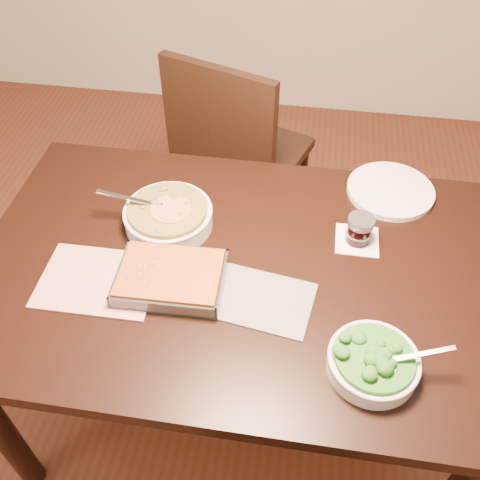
{
  "coord_description": "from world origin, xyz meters",
  "views": [
    {
      "loc": [
        0.15,
        -0.92,
        1.82
      ],
      "look_at": [
        0.0,
        0.05,
        0.8
      ],
      "focal_mm": 40.0,
      "sensor_mm": 36.0,
      "label": 1
    }
  ],
  "objects_px": {
    "table": "(236,288)",
    "baking_dish": "(171,278)",
    "wine_tumbler": "(360,229)",
    "dinner_plate": "(390,191)",
    "stew_bowl": "(168,216)",
    "broccoli_bowl": "(373,362)",
    "chair_far": "(235,151)"
  },
  "relations": [
    {
      "from": "stew_bowl",
      "to": "baking_dish",
      "type": "relative_size",
      "value": 1.01
    },
    {
      "from": "broccoli_bowl",
      "to": "baking_dish",
      "type": "relative_size",
      "value": 0.84
    },
    {
      "from": "broccoli_bowl",
      "to": "wine_tumbler",
      "type": "xyz_separation_m",
      "value": [
        -0.03,
        0.4,
        0.02
      ]
    },
    {
      "from": "wine_tumbler",
      "to": "dinner_plate",
      "type": "relative_size",
      "value": 0.32
    },
    {
      "from": "table",
      "to": "dinner_plate",
      "type": "relative_size",
      "value": 5.4
    },
    {
      "from": "baking_dish",
      "to": "chair_far",
      "type": "height_order",
      "value": "chair_far"
    },
    {
      "from": "wine_tumbler",
      "to": "chair_far",
      "type": "bearing_deg",
      "value": 124.89
    },
    {
      "from": "dinner_plate",
      "to": "wine_tumbler",
      "type": "bearing_deg",
      "value": -114.16
    },
    {
      "from": "broccoli_bowl",
      "to": "wine_tumbler",
      "type": "relative_size",
      "value": 2.84
    },
    {
      "from": "chair_far",
      "to": "stew_bowl",
      "type": "bearing_deg",
      "value": 102.66
    },
    {
      "from": "table",
      "to": "baking_dish",
      "type": "xyz_separation_m",
      "value": [
        -0.15,
        -0.09,
        0.12
      ]
    },
    {
      "from": "broccoli_bowl",
      "to": "chair_far",
      "type": "xyz_separation_m",
      "value": [
        -0.48,
        1.04,
        -0.25
      ]
    },
    {
      "from": "stew_bowl",
      "to": "chair_far",
      "type": "bearing_deg",
      "value": 82.92
    },
    {
      "from": "stew_bowl",
      "to": "chair_far",
      "type": "relative_size",
      "value": 0.29
    },
    {
      "from": "broccoli_bowl",
      "to": "baking_dish",
      "type": "bearing_deg",
      "value": 161.31
    },
    {
      "from": "wine_tumbler",
      "to": "table",
      "type": "bearing_deg",
      "value": -155.84
    },
    {
      "from": "stew_bowl",
      "to": "dinner_plate",
      "type": "bearing_deg",
      "value": 20.5
    },
    {
      "from": "table",
      "to": "wine_tumbler",
      "type": "height_order",
      "value": "wine_tumbler"
    },
    {
      "from": "broccoli_bowl",
      "to": "chair_far",
      "type": "relative_size",
      "value": 0.25
    },
    {
      "from": "broccoli_bowl",
      "to": "wine_tumbler",
      "type": "height_order",
      "value": "wine_tumbler"
    },
    {
      "from": "chair_far",
      "to": "table",
      "type": "bearing_deg",
      "value": 119.24
    },
    {
      "from": "table",
      "to": "chair_far",
      "type": "distance_m",
      "value": 0.8
    },
    {
      "from": "table",
      "to": "baking_dish",
      "type": "relative_size",
      "value": 5.08
    },
    {
      "from": "table",
      "to": "stew_bowl",
      "type": "height_order",
      "value": "stew_bowl"
    },
    {
      "from": "stew_bowl",
      "to": "chair_far",
      "type": "height_order",
      "value": "chair_far"
    },
    {
      "from": "table",
      "to": "chair_far",
      "type": "xyz_separation_m",
      "value": [
        -0.13,
        0.78,
        -0.13
      ]
    },
    {
      "from": "dinner_plate",
      "to": "table",
      "type": "bearing_deg",
      "value": -138.99
    },
    {
      "from": "broccoli_bowl",
      "to": "baking_dish",
      "type": "height_order",
      "value": "broccoli_bowl"
    },
    {
      "from": "wine_tumbler",
      "to": "dinner_plate",
      "type": "height_order",
      "value": "wine_tumbler"
    },
    {
      "from": "broccoli_bowl",
      "to": "dinner_plate",
      "type": "height_order",
      "value": "broccoli_bowl"
    },
    {
      "from": "stew_bowl",
      "to": "broccoli_bowl",
      "type": "relative_size",
      "value": 1.2
    },
    {
      "from": "table",
      "to": "broccoli_bowl",
      "type": "bearing_deg",
      "value": -36.35
    }
  ]
}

